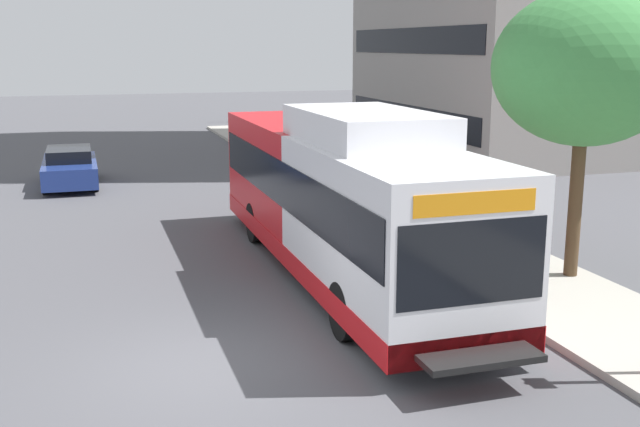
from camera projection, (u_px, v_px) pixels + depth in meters
ground_plane at (157, 241)px, 19.22m from camera, size 120.00×120.00×0.00m
sidewalk_curb at (443, 237)px, 19.41m from camera, size 3.00×56.00×0.14m
transit_bus at (341, 197)px, 16.08m from camera, size 2.58×12.25×3.65m
street_tree_near_stop at (585, 68)px, 15.01m from camera, size 3.68×3.68×5.86m
parked_car_far_lane at (70, 167)px, 26.65m from camera, size 1.80×4.50×1.33m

